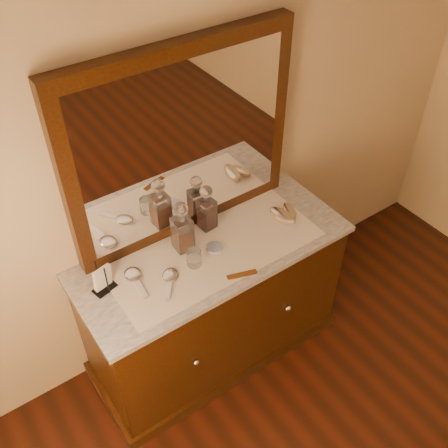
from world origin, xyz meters
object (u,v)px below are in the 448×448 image
at_px(dresser_cabinet, 214,304).
at_px(hand_mirror_outer, 135,277).
at_px(hand_mirror_inner, 170,278).
at_px(comb, 242,275).
at_px(mirror_frame, 182,144).
at_px(decanter_right, 207,211).
at_px(decanter_left, 182,231).
at_px(brush_near, 283,216).
at_px(brush_far, 290,212).
at_px(napkin_rack, 103,279).
at_px(pin_dish, 215,247).

relative_size(dresser_cabinet, hand_mirror_outer, 6.36).
bearing_deg(dresser_cabinet, hand_mirror_inner, -169.23).
distance_m(dresser_cabinet, comb, 0.50).
xyz_separation_m(mirror_frame, hand_mirror_outer, (-0.42, -0.20, -0.49)).
bearing_deg(decanter_right, decanter_left, -161.11).
distance_m(decanter_right, hand_mirror_inner, 0.42).
bearing_deg(comb, decanter_left, 129.78).
distance_m(decanter_left, decanter_right, 0.20).
bearing_deg(brush_near, hand_mirror_inner, -178.00).
relative_size(mirror_frame, brush_far, 7.63).
bearing_deg(decanter_right, napkin_rack, -172.35).
bearing_deg(comb, brush_far, 41.36).
distance_m(mirror_frame, napkin_rack, 0.73).
relative_size(mirror_frame, hand_mirror_inner, 6.10).
bearing_deg(decanter_right, brush_near, -27.15).
xyz_separation_m(mirror_frame, pin_dish, (0.01, -0.25, -0.49)).
bearing_deg(brush_near, decanter_left, 167.38).
distance_m(brush_near, hand_mirror_outer, 0.86).
relative_size(pin_dish, brush_far, 0.54).
xyz_separation_m(napkin_rack, hand_mirror_inner, (0.28, -0.13, -0.05)).
bearing_deg(brush_near, mirror_frame, 147.79).
bearing_deg(hand_mirror_outer, decanter_right, 12.61).
xyz_separation_m(pin_dish, decanter_left, (-0.12, 0.10, 0.11)).
distance_m(napkin_rack, brush_near, 1.00).
height_order(mirror_frame, hand_mirror_inner, mirror_frame).
bearing_deg(mirror_frame, comb, -88.07).
bearing_deg(brush_near, comb, -154.36).
relative_size(pin_dish, comb, 0.57).
bearing_deg(brush_far, hand_mirror_outer, 175.53).
bearing_deg(dresser_cabinet, comb, -86.02).
xyz_separation_m(pin_dish, hand_mirror_outer, (-0.43, 0.05, 0.00)).
height_order(dresser_cabinet, mirror_frame, mirror_frame).
height_order(dresser_cabinet, pin_dish, pin_dish).
bearing_deg(hand_mirror_inner, decanter_right, 31.09).
xyz_separation_m(comb, hand_mirror_inner, (-0.30, 0.18, 0.00)).
height_order(brush_far, hand_mirror_inner, brush_far).
bearing_deg(decanter_right, dresser_cabinet, -113.89).
relative_size(dresser_cabinet, pin_dish, 16.52).
bearing_deg(hand_mirror_inner, decanter_left, 41.85).
relative_size(comb, decanter_left, 0.51).
xyz_separation_m(comb, brush_near, (0.42, 0.20, 0.02)).
relative_size(dresser_cabinet, brush_near, 7.88).
height_order(dresser_cabinet, brush_far, brush_far).
relative_size(mirror_frame, pin_dish, 14.16).
relative_size(napkin_rack, decanter_left, 0.57).
xyz_separation_m(mirror_frame, hand_mirror_inner, (-0.28, -0.30, -0.49)).
height_order(comb, decanter_left, decanter_left).
height_order(brush_far, hand_mirror_outer, brush_far).
bearing_deg(napkin_rack, brush_far, -5.16).
bearing_deg(comb, mirror_frame, 109.58).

